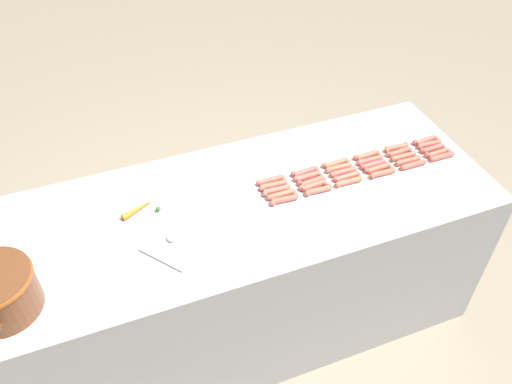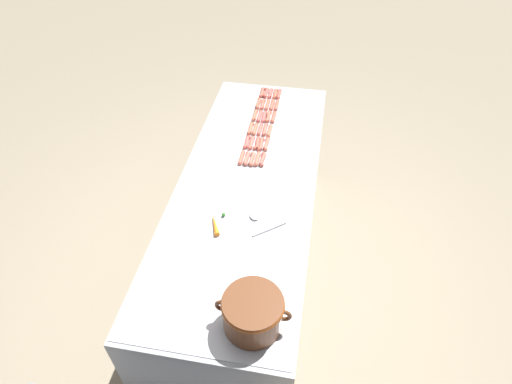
{
  "view_description": "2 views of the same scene",
  "coord_description": "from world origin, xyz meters",
  "px_view_note": "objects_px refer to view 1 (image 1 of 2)",
  "views": [
    {
      "loc": [
        -1.59,
        0.51,
        2.54
      ],
      "look_at": [
        0.0,
        -0.1,
        0.95
      ],
      "focal_mm": 36.51,
      "sensor_mm": 36.0,
      "label": 1
    },
    {
      "loc": [
        -0.4,
        1.97,
        2.74
      ],
      "look_at": [
        -0.08,
        0.12,
        0.93
      ],
      "focal_mm": 29.94,
      "sensor_mm": 36.0,
      "label": 2
    }
  ],
  "objects_px": {
    "hot_dog_7": "(408,161)",
    "hot_dog_16": "(311,181)",
    "hot_dog_15": "(343,172)",
    "hot_dog_19": "(399,152)",
    "hot_dog_11": "(281,194)",
    "hot_dog_1": "(413,165)",
    "hot_dog_14": "(373,164)",
    "hot_dog_2": "(383,173)",
    "hot_dog_12": "(432,148)",
    "hot_dog_23": "(273,185)",
    "hot_dog_6": "(437,153)",
    "hot_dog_20": "(370,160)",
    "carrot": "(140,208)",
    "hot_dog_17": "(276,190)",
    "hot_dog_18": "(429,144)",
    "hot_dog_21": "(339,168)",
    "serving_spoon": "(169,244)",
    "hot_dog_3": "(349,182)",
    "hot_dog_27": "(336,163)",
    "hot_dog_24": "(425,140)",
    "hot_dog_28": "(305,172)",
    "hot_dog_9": "(347,176)",
    "hot_dog_29": "(271,180)",
    "hot_dog_25": "(396,147)",
    "hot_dog_26": "(367,155)",
    "hot_dog_10": "(313,186)",
    "hot_dog_13": "(403,156)",
    "hot_dog_0": "(442,157)",
    "hot_dog_22": "(307,176)",
    "hot_dog_8": "(378,168)",
    "hot_dog_5": "(284,199)"
  },
  "relations": [
    {
      "from": "hot_dog_11",
      "to": "carrot",
      "type": "bearing_deg",
      "value": 77.26
    },
    {
      "from": "hot_dog_16",
      "to": "carrot",
      "type": "distance_m",
      "value": 0.79
    },
    {
      "from": "hot_dog_19",
      "to": "hot_dog_2",
      "type": "bearing_deg",
      "value": 124.48
    },
    {
      "from": "hot_dog_8",
      "to": "hot_dog_17",
      "type": "height_order",
      "value": "same"
    },
    {
      "from": "hot_dog_17",
      "to": "hot_dog_23",
      "type": "distance_m",
      "value": 0.04
    },
    {
      "from": "hot_dog_7",
      "to": "hot_dog_20",
      "type": "bearing_deg",
      "value": 67.48
    },
    {
      "from": "hot_dog_2",
      "to": "hot_dog_19",
      "type": "bearing_deg",
      "value": -55.52
    },
    {
      "from": "hot_dog_21",
      "to": "serving_spoon",
      "type": "relative_size",
      "value": 0.61
    },
    {
      "from": "hot_dog_6",
      "to": "hot_dog_3",
      "type": "bearing_deg",
      "value": 93.58
    },
    {
      "from": "hot_dog_11",
      "to": "hot_dog_23",
      "type": "bearing_deg",
      "value": 6.79
    },
    {
      "from": "hot_dog_11",
      "to": "hot_dog_12",
      "type": "distance_m",
      "value": 0.84
    },
    {
      "from": "hot_dog_10",
      "to": "hot_dog_13",
      "type": "bearing_deg",
      "value": -86.18
    },
    {
      "from": "hot_dog_19",
      "to": "hot_dog_11",
      "type": "bearing_deg",
      "value": 96.29
    },
    {
      "from": "hot_dog_26",
      "to": "hot_dog_22",
      "type": "bearing_deg",
      "value": 96.23
    },
    {
      "from": "hot_dog_1",
      "to": "hot_dog_14",
      "type": "distance_m",
      "value": 0.19
    },
    {
      "from": "hot_dog_21",
      "to": "hot_dog_15",
      "type": "bearing_deg",
      "value": -171.05
    },
    {
      "from": "serving_spoon",
      "to": "hot_dog_1",
      "type": "bearing_deg",
      "value": -86.86
    },
    {
      "from": "hot_dog_9",
      "to": "hot_dog_6",
      "type": "bearing_deg",
      "value": -90.39
    },
    {
      "from": "hot_dog_19",
      "to": "hot_dog_29",
      "type": "height_order",
      "value": "same"
    },
    {
      "from": "hot_dog_15",
      "to": "carrot",
      "type": "relative_size",
      "value": 0.83
    },
    {
      "from": "hot_dog_11",
      "to": "hot_dog_25",
      "type": "bearing_deg",
      "value": -80.73
    },
    {
      "from": "hot_dog_29",
      "to": "hot_dog_25",
      "type": "bearing_deg",
      "value": -89.76
    },
    {
      "from": "hot_dog_2",
      "to": "hot_dog_18",
      "type": "xyz_separation_m",
      "value": [
        0.11,
        -0.34,
        0.0
      ]
    },
    {
      "from": "hot_dog_24",
      "to": "hot_dog_25",
      "type": "relative_size",
      "value": 1.0
    },
    {
      "from": "hot_dog_3",
      "to": "hot_dog_27",
      "type": "xyz_separation_m",
      "value": [
        0.14,
        -0.01,
        0.0
      ]
    },
    {
      "from": "hot_dog_16",
      "to": "hot_dog_18",
      "type": "distance_m",
      "value": 0.68
    },
    {
      "from": "hot_dog_7",
      "to": "hot_dog_19",
      "type": "bearing_deg",
      "value": 3.45
    },
    {
      "from": "hot_dog_0",
      "to": "hot_dog_15",
      "type": "distance_m",
      "value": 0.51
    },
    {
      "from": "hot_dog_0",
      "to": "hot_dog_26",
      "type": "height_order",
      "value": "same"
    },
    {
      "from": "hot_dog_1",
      "to": "hot_dog_11",
      "type": "height_order",
      "value": "same"
    },
    {
      "from": "hot_dog_21",
      "to": "carrot",
      "type": "xyz_separation_m",
      "value": [
        0.06,
        0.95,
        0.0
      ]
    },
    {
      "from": "hot_dog_19",
      "to": "hot_dog_20",
      "type": "xyz_separation_m",
      "value": [
        -0.0,
        0.17,
        0.0
      ]
    },
    {
      "from": "hot_dog_18",
      "to": "hot_dog_21",
      "type": "height_order",
      "value": "same"
    },
    {
      "from": "hot_dog_1",
      "to": "hot_dog_29",
      "type": "relative_size",
      "value": 1.0
    },
    {
      "from": "hot_dog_2",
      "to": "hot_dog_14",
      "type": "bearing_deg",
      "value": 6.68
    },
    {
      "from": "hot_dog_24",
      "to": "hot_dog_28",
      "type": "bearing_deg",
      "value": 90.18
    },
    {
      "from": "hot_dog_15",
      "to": "hot_dog_16",
      "type": "relative_size",
      "value": 1.0
    },
    {
      "from": "hot_dog_9",
      "to": "hot_dog_14",
      "type": "distance_m",
      "value": 0.17
    },
    {
      "from": "hot_dog_6",
      "to": "hot_dog_20",
      "type": "bearing_deg",
      "value": 78.29
    },
    {
      "from": "hot_dog_16",
      "to": "hot_dog_26",
      "type": "bearing_deg",
      "value": -77.58
    },
    {
      "from": "hot_dog_1",
      "to": "hot_dog_3",
      "type": "height_order",
      "value": "same"
    },
    {
      "from": "hot_dog_8",
      "to": "hot_dog_20",
      "type": "height_order",
      "value": "same"
    },
    {
      "from": "hot_dog_7",
      "to": "hot_dog_15",
      "type": "xyz_separation_m",
      "value": [
        0.04,
        0.33,
        0.0
      ]
    },
    {
      "from": "hot_dog_7",
      "to": "hot_dog_16",
      "type": "relative_size",
      "value": 1.0
    },
    {
      "from": "hot_dog_13",
      "to": "hot_dog_6",
      "type": "bearing_deg",
      "value": -101.95
    },
    {
      "from": "hot_dog_1",
      "to": "hot_dog_7",
      "type": "relative_size",
      "value": 1.0
    },
    {
      "from": "hot_dog_8",
      "to": "hot_dog_19",
      "type": "xyz_separation_m",
      "value": [
        0.07,
        -0.16,
        0.0
      ]
    },
    {
      "from": "hot_dog_19",
      "to": "hot_dog_23",
      "type": "xyz_separation_m",
      "value": [
        -0.0,
        0.68,
        0.0
      ]
    },
    {
      "from": "hot_dog_5",
      "to": "hot_dog_14",
      "type": "distance_m",
      "value": 0.5
    },
    {
      "from": "hot_dog_22",
      "to": "hot_dog_23",
      "type": "xyz_separation_m",
      "value": [
        0.0,
        0.17,
        0.0
      ]
    }
  ]
}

